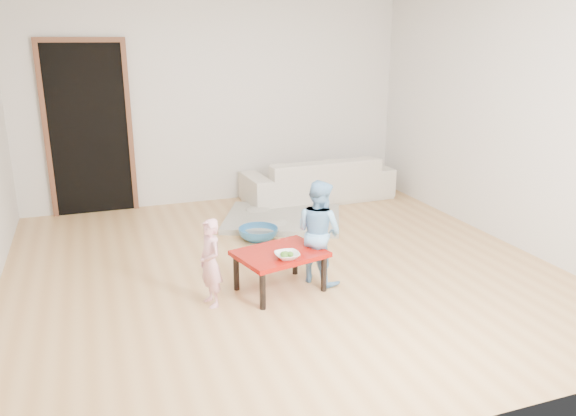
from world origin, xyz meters
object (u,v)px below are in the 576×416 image
child_blue (319,232)px  child_pink (210,263)px  red_table (280,271)px  bowl (287,256)px  sofa (318,178)px  basin (258,234)px

child_blue → child_pink: bearing=71.6°
red_table → child_blue: child_blue is taller
child_blue → bowl: bearing=95.5°
sofa → bowl: sofa is taller
red_table → basin: red_table is taller
red_table → sofa: bearing=60.9°
sofa → basin: 1.75m
child_blue → basin: child_blue is taller
child_blue → basin: (-0.20, 1.21, -0.40)m
red_table → bowl: bearing=-87.6°
red_table → basin: size_ratio=1.68×
sofa → child_pink: bearing=49.8°
child_pink → child_blue: (1.01, 0.14, 0.10)m
red_table → child_blue: (0.39, 0.08, 0.29)m
sofa → red_table: 2.90m
child_pink → basin: child_pink is taller
bowl → child_blue: child_blue is taller
bowl → child_pink: 0.63m
child_pink → basin: (0.81, 1.35, -0.30)m
basin → sofa: bearing=45.8°
sofa → child_blue: 2.66m
bowl → child_pink: (-0.62, 0.10, -0.02)m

